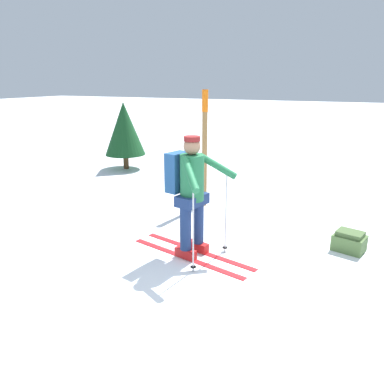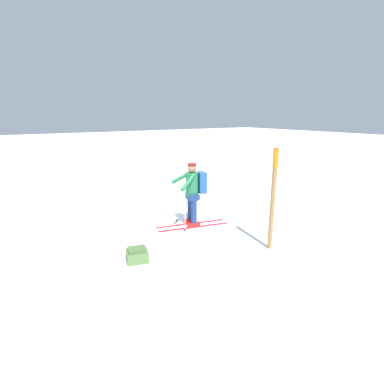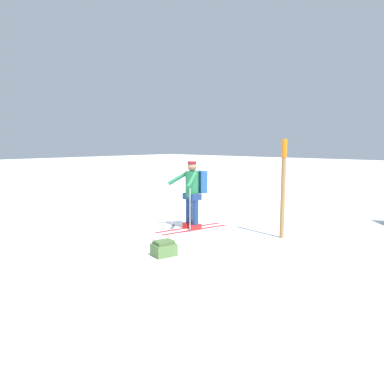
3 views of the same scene
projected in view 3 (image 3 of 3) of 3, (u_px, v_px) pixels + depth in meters
name	position (u px, v px, depth m)	size (l,w,h in m)	color
ground_plane	(155.00, 229.00, 8.96)	(80.00, 80.00, 0.00)	white
skier	(193.00, 191.00, 8.82)	(1.87, 0.93, 1.61)	red
dropped_backpack	(164.00, 249.00, 6.80)	(0.47, 0.42, 0.28)	#4C6B38
trail_marker	(283.00, 181.00, 7.93)	(0.11, 0.11, 2.12)	olive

